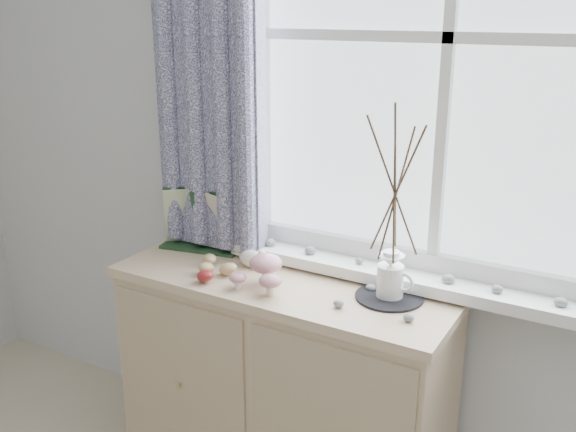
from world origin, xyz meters
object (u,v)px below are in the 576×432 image
object	(u,v)px
botanical_book	(195,220)
twig_pitcher	(395,186)
toadstool_cluster	(264,270)
sideboard	(282,387)

from	to	relation	value
botanical_book	twig_pitcher	world-z (taller)	twig_pitcher
toadstool_cluster	twig_pitcher	world-z (taller)	twig_pitcher
botanical_book	toadstool_cluster	bearing A→B (deg)	-31.62
sideboard	toadstool_cluster	xyz separation A→B (m)	(-0.02, -0.08, 0.49)
sideboard	botanical_book	size ratio (longest dim) A/B	3.35
sideboard	toadstool_cluster	distance (m)	0.49
sideboard	twig_pitcher	bearing A→B (deg)	7.37
botanical_book	toadstool_cluster	xyz separation A→B (m)	(0.40, -0.14, -0.06)
twig_pitcher	botanical_book	bearing A→B (deg)	-174.38
toadstool_cluster	twig_pitcher	size ratio (longest dim) A/B	0.29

